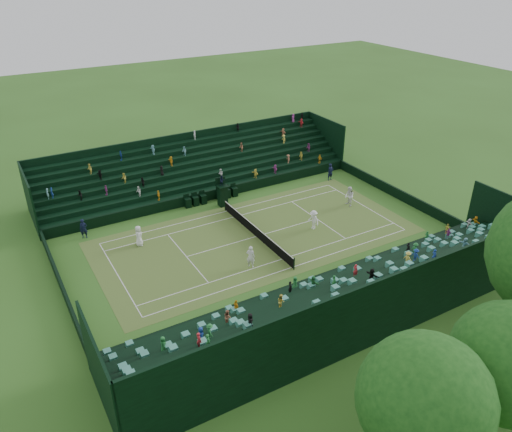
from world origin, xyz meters
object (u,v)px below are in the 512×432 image
Objects in this scene: umpire_chair at (222,193)px; player_near_west at (139,236)px; tennis_net at (256,231)px; player_far_west at (349,197)px; player_near_east at (251,257)px; player_far_east at (314,220)px.

umpire_chair reaches higher than player_near_west.
player_far_west is (-0.69, 10.65, 0.45)m from tennis_net.
player_near_east is (3.80, -2.67, 0.40)m from tennis_net.
player_near_west reaches higher than tennis_net.
player_far_west is at bearing -116.10° from player_near_east.
player_near_east is 1.05× the size of player_far_east.
player_far_east is at bearing -116.68° from player_near_east.
player_near_west is 0.96× the size of player_near_east.
umpire_chair is 10.97m from player_near_east.
player_near_west is 19.90m from player_far_west.
player_far_west is 1.10× the size of player_far_east.
umpire_chair is 12.07m from player_far_west.
player_near_east is 0.95× the size of player_far_west.
tennis_net is at bearing -115.61° from player_far_east.
player_far_east is at bearing 75.72° from tennis_net.
umpire_chair reaches higher than player_far_west.
tennis_net is 3.75× the size of umpire_chair.
player_far_east is (8.06, 4.81, -0.45)m from umpire_chair.
player_far_west is at bearing -82.12° from player_near_west.
umpire_chair is 1.75× the size of player_near_west.
tennis_net is at bearing -1.96° from umpire_chair.
player_near_east is at bearing -123.04° from player_near_west.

